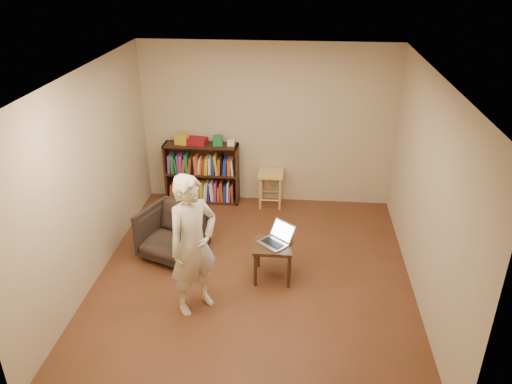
# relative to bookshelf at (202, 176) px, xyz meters

# --- Properties ---
(floor) EXTENTS (4.50, 4.50, 0.00)m
(floor) POSITION_rel_bookshelf_xyz_m (1.05, -2.09, -0.44)
(floor) COLOR #4D2E19
(floor) RESTS_ON ground
(ceiling) EXTENTS (4.50, 4.50, 0.00)m
(ceiling) POSITION_rel_bookshelf_xyz_m (1.05, -2.09, 2.16)
(ceiling) COLOR silver
(ceiling) RESTS_ON wall_back
(wall_back) EXTENTS (4.00, 0.00, 4.00)m
(wall_back) POSITION_rel_bookshelf_xyz_m (1.05, 0.16, 0.86)
(wall_back) COLOR #BFAB90
(wall_back) RESTS_ON floor
(wall_left) EXTENTS (0.00, 4.50, 4.50)m
(wall_left) POSITION_rel_bookshelf_xyz_m (-0.95, -2.09, 0.86)
(wall_left) COLOR #BFAB90
(wall_left) RESTS_ON floor
(wall_right) EXTENTS (0.00, 4.50, 4.50)m
(wall_right) POSITION_rel_bookshelf_xyz_m (3.05, -2.09, 0.86)
(wall_right) COLOR #BFAB90
(wall_right) RESTS_ON floor
(bookshelf) EXTENTS (1.20, 0.30, 1.00)m
(bookshelf) POSITION_rel_bookshelf_xyz_m (0.00, 0.00, 0.00)
(bookshelf) COLOR black
(bookshelf) RESTS_ON floor
(box_yellow) EXTENTS (0.22, 0.17, 0.16)m
(box_yellow) POSITION_rel_bookshelf_xyz_m (-0.30, -0.01, 0.64)
(box_yellow) COLOR gold
(box_yellow) RESTS_ON bookshelf
(red_cloth) EXTENTS (0.33, 0.27, 0.10)m
(red_cloth) POSITION_rel_bookshelf_xyz_m (-0.06, 0.00, 0.61)
(red_cloth) COLOR maroon
(red_cloth) RESTS_ON bookshelf
(box_green) EXTENTS (0.16, 0.16, 0.15)m
(box_green) POSITION_rel_bookshelf_xyz_m (0.28, -0.01, 0.63)
(box_green) COLOR #1E7142
(box_green) RESTS_ON bookshelf
(box_white) EXTENTS (0.11, 0.11, 0.08)m
(box_white) POSITION_rel_bookshelf_xyz_m (0.49, -0.00, 0.60)
(box_white) COLOR white
(box_white) RESTS_ON bookshelf
(stool) EXTENTS (0.40, 0.40, 0.58)m
(stool) POSITION_rel_bookshelf_xyz_m (1.13, -0.06, 0.03)
(stool) COLOR tan
(stool) RESTS_ON floor
(armchair) EXTENTS (0.98, 0.99, 0.70)m
(armchair) POSITION_rel_bookshelf_xyz_m (-0.09, -1.70, -0.09)
(armchair) COLOR #2E261F
(armchair) RESTS_ON floor
(side_table) EXTENTS (0.48, 0.48, 0.49)m
(side_table) POSITION_rel_bookshelf_xyz_m (1.30, -2.07, -0.03)
(side_table) COLOR #312010
(side_table) RESTS_ON floor
(laptop) EXTENTS (0.50, 0.51, 0.23)m
(laptop) POSITION_rel_bookshelf_xyz_m (1.34, -2.03, 0.11)
(laptop) COLOR #AFAEB3
(laptop) RESTS_ON side_table
(person) EXTENTS (0.72, 0.72, 1.69)m
(person) POSITION_rel_bookshelf_xyz_m (0.44, -2.75, 0.41)
(person) COLOR beige
(person) RESTS_ON floor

